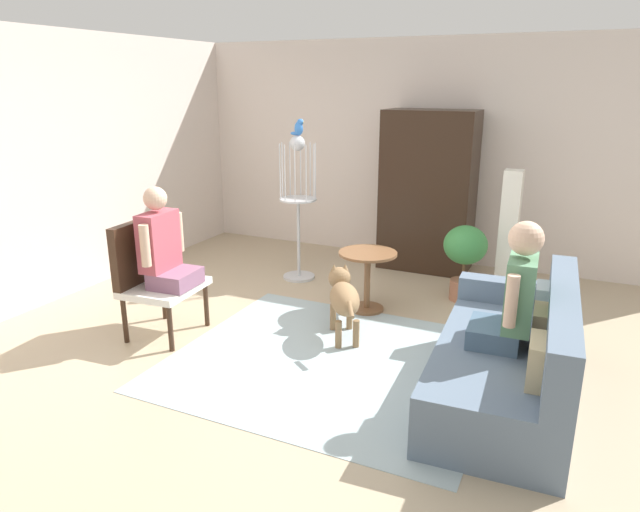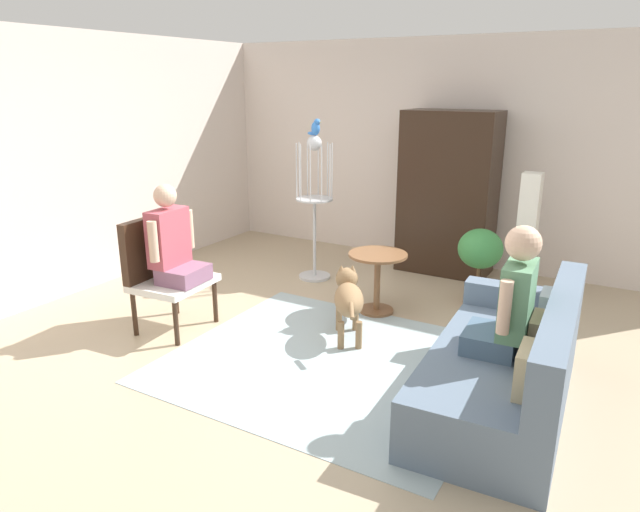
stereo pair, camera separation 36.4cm
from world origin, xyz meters
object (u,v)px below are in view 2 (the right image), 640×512
at_px(potted_plant, 480,256).
at_px(person_on_armchair, 173,243).
at_px(armchair, 161,265).
at_px(column_lamp, 526,240).
at_px(couch, 509,368).
at_px(parrot, 316,128).
at_px(person_on_couch, 510,301).
at_px(bird_cage_stand, 314,206).
at_px(round_end_table, 377,274).
at_px(armoire_cabinet, 448,193).
at_px(dog, 348,297).

bearing_deg(potted_plant, person_on_armchair, -138.08).
height_order(armchair, column_lamp, column_lamp).
height_order(couch, parrot, parrot).
relative_size(couch, person_on_couch, 2.16).
relative_size(armchair, column_lamp, 0.77).
relative_size(person_on_couch, person_on_armchair, 1.03).
distance_m(couch, bird_cage_stand, 3.08).
xyz_separation_m(round_end_table, armoire_cabinet, (0.15, 1.58, 0.53)).
distance_m(dog, armoire_cabinet, 2.29).
bearing_deg(armchair, person_on_armchair, 4.27).
relative_size(person_on_armchair, round_end_table, 1.44).
xyz_separation_m(armchair, parrot, (0.51, 1.85, 1.10)).
bearing_deg(column_lamp, bird_cage_stand, -169.38).
xyz_separation_m(parrot, column_lamp, (2.18, 0.41, -1.03)).
relative_size(person_on_couch, parrot, 5.01).
distance_m(person_on_armchair, potted_plant, 2.94).
relative_size(armchair, dog, 1.32).
bearing_deg(bird_cage_stand, parrot, 0.00).
bearing_deg(armoire_cabinet, column_lamp, -30.60).
distance_m(dog, parrot, 2.07).
height_order(couch, round_end_table, couch).
distance_m(potted_plant, column_lamp, 0.49).
relative_size(couch, bird_cage_stand, 1.18).
bearing_deg(bird_cage_stand, armchair, -104.92).
xyz_separation_m(couch, armchair, (-3.03, -0.17, 0.29)).
height_order(column_lamp, armoire_cabinet, armoire_cabinet).
height_order(round_end_table, dog, round_end_table).
relative_size(dog, potted_plant, 0.98).
bearing_deg(armoire_cabinet, potted_plant, -54.35).
xyz_separation_m(potted_plant, column_lamp, (0.37, 0.30, 0.14)).
bearing_deg(round_end_table, couch, -36.54).
bearing_deg(person_on_couch, dog, 160.79).
relative_size(armchair, bird_cage_stand, 0.63).
relative_size(parrot, potted_plant, 0.22).
xyz_separation_m(armchair, armoire_cabinet, (1.68, 2.86, 0.34)).
bearing_deg(round_end_table, armchair, -140.23).
height_order(couch, armchair, armchair).
relative_size(person_on_couch, round_end_table, 1.48).
bearing_deg(couch, round_end_table, 143.46).
height_order(bird_cage_stand, potted_plant, bird_cage_stand).
xyz_separation_m(couch, column_lamp, (-0.34, 2.09, 0.36)).
distance_m(armchair, bird_cage_stand, 1.93).
bearing_deg(potted_plant, column_lamp, 39.28).
xyz_separation_m(person_on_armchair, dog, (1.40, 0.63, -0.44)).
bearing_deg(person_on_couch, parrot, 145.50).
bearing_deg(dog, potted_plant, 59.68).
bearing_deg(armoire_cabinet, person_on_armchair, -118.27).
xyz_separation_m(couch, bird_cage_stand, (-2.53, 1.68, 0.54)).
distance_m(couch, armoire_cabinet, 3.07).
height_order(couch, armoire_cabinet, armoire_cabinet).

